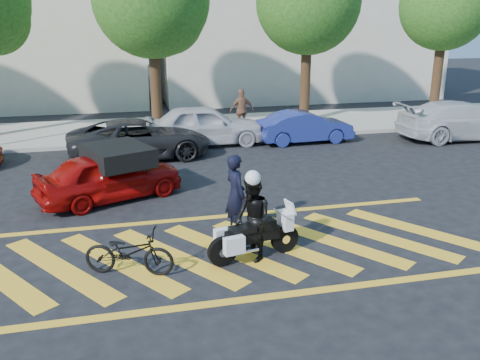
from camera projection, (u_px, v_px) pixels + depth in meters
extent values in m
plane|color=black|center=(206.00, 254.00, 10.24)|extent=(90.00, 90.00, 0.00)
cube|color=#9E998E|center=(158.00, 129.00, 21.34)|extent=(60.00, 5.00, 0.15)
cube|color=gold|center=(60.00, 268.00, 9.62)|extent=(2.43, 3.21, 0.01)
cube|color=gold|center=(120.00, 262.00, 9.86)|extent=(2.43, 3.21, 0.01)
cube|color=gold|center=(176.00, 256.00, 10.11)|extent=(2.43, 3.21, 0.01)
cube|color=gold|center=(230.00, 251.00, 10.35)|extent=(2.43, 3.21, 0.01)
cube|color=gold|center=(282.00, 246.00, 10.59)|extent=(2.43, 3.21, 0.01)
cube|color=gold|center=(331.00, 240.00, 10.83)|extent=(2.43, 3.21, 0.01)
cube|color=gold|center=(378.00, 236.00, 11.07)|extent=(2.43, 3.21, 0.01)
cube|color=gold|center=(423.00, 231.00, 11.32)|extent=(2.43, 3.21, 0.01)
cube|color=gold|center=(225.00, 302.00, 8.48)|extent=(12.00, 0.20, 0.01)
cube|color=gold|center=(192.00, 219.00, 12.00)|extent=(12.00, 0.20, 0.01)
cube|color=beige|center=(294.00, 1.00, 30.02)|extent=(16.00, 8.00, 11.00)
cylinder|color=black|center=(155.00, 83.00, 20.76)|extent=(0.44, 0.44, 4.00)
sphere|color=#1E4412|center=(167.00, 17.00, 20.38)|extent=(2.99, 2.99, 2.99)
cylinder|color=black|center=(305.00, 79.00, 22.19)|extent=(0.44, 0.44, 4.00)
sphere|color=#1E4412|center=(308.00, 1.00, 21.21)|extent=(4.40, 4.40, 4.40)
sphere|color=#1E4412|center=(318.00, 18.00, 21.82)|extent=(2.86, 2.86, 2.86)
cylinder|color=black|center=(437.00, 75.00, 23.62)|extent=(0.44, 0.44, 4.00)
sphere|color=#1E4412|center=(445.00, 5.00, 22.68)|extent=(4.00, 4.00, 4.00)
sphere|color=#1E4412|center=(451.00, 19.00, 23.27)|extent=(2.60, 2.60, 2.60)
imported|color=black|center=(236.00, 194.00, 11.01)|extent=(0.58, 0.73, 1.78)
imported|color=black|center=(129.00, 252.00, 9.30)|extent=(1.77, 1.10, 0.88)
cylinder|color=black|center=(222.00, 252.00, 9.66)|extent=(0.59, 0.25, 0.58)
cylinder|color=silver|center=(222.00, 252.00, 9.66)|extent=(0.20, 0.18, 0.18)
cylinder|color=black|center=(285.00, 238.00, 10.24)|extent=(0.59, 0.25, 0.58)
cylinder|color=silver|center=(285.00, 238.00, 10.24)|extent=(0.20, 0.18, 0.18)
cube|color=black|center=(253.00, 235.00, 9.87)|extent=(1.13, 0.46, 0.26)
cube|color=black|center=(265.00, 224.00, 9.92)|extent=(0.44, 0.34, 0.19)
cube|color=black|center=(242.00, 229.00, 9.73)|extent=(0.54, 0.40, 0.11)
cube|color=silver|center=(285.00, 220.00, 10.12)|extent=(0.27, 0.40, 0.35)
cube|color=silver|center=(224.00, 236.00, 9.86)|extent=(0.42, 0.24, 0.34)
cube|color=silver|center=(234.00, 245.00, 9.47)|extent=(0.42, 0.24, 0.34)
imported|color=black|center=(252.00, 219.00, 9.78)|extent=(0.80, 0.93, 1.68)
imported|color=#8E0806|center=(110.00, 176.00, 13.14)|extent=(4.03, 2.83, 1.27)
imported|color=black|center=(140.00, 139.00, 17.07)|extent=(4.93, 2.60, 1.32)
imported|color=#BAB9BE|center=(205.00, 125.00, 18.86)|extent=(4.43, 1.85, 1.50)
imported|color=navy|center=(305.00, 127.00, 19.26)|extent=(3.69, 1.41, 1.20)
imported|color=#B1B3B9|center=(462.00, 120.00, 19.77)|extent=(5.15, 2.28, 1.47)
imported|color=#8D5A40|center=(242.00, 110.00, 20.41)|extent=(1.02, 0.47, 1.70)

